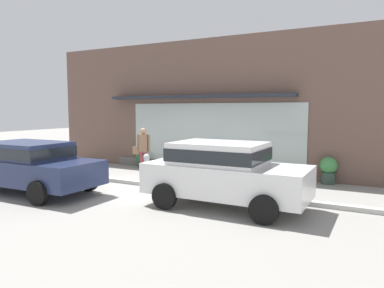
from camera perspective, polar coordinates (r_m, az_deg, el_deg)
name	(u,v)px	position (r m, az deg, el deg)	size (l,w,h in m)	color
ground_plane	(154,185)	(11.82, -5.97, -6.48)	(60.00, 60.00, 0.00)	gray
curb_strip	(151,184)	(11.65, -6.53, -6.37)	(14.00, 0.24, 0.12)	#B2B2AD
storefront	(199,108)	(14.31, 1.14, 5.79)	(14.00, 0.81, 5.15)	brown
fire_hydrant	(147,166)	(12.89, -7.19, -3.53)	(0.39, 0.35, 0.88)	#B2B2B7
pedestrian_with_handbag	(143,147)	(13.52, -7.76, -0.54)	(0.65, 0.31, 1.76)	#8E333D
parked_car_white	(223,170)	(9.09, 5.01, -4.20)	(4.06, 2.00, 1.63)	white
parked_car_navy	(30,164)	(11.61, -24.24, -2.86)	(4.25, 2.04, 1.50)	navy
potted_plant_window_right	(141,159)	(15.34, -8.02, -2.39)	(0.48, 0.48, 0.63)	#33473D
potted_plant_near_hydrant	(278,172)	(13.07, 13.51, -4.31)	(0.31, 0.31, 0.48)	#B7B2A3
potted_plant_by_entrance	(328,169)	(12.64, 20.80, -3.73)	(0.56, 0.56, 0.91)	#33473D
potted_plant_trailing_edge	(223,167)	(13.52, 4.96, -3.67)	(0.30, 0.30, 0.54)	#B7B2A3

